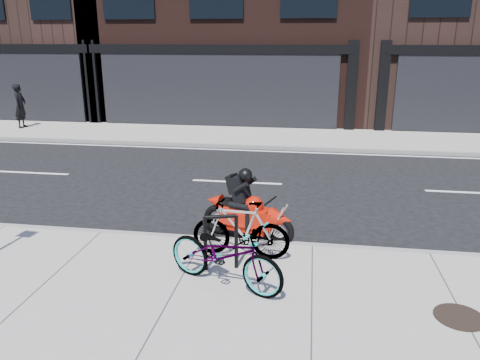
% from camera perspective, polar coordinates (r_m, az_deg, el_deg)
% --- Properties ---
extents(ground, '(120.00, 120.00, 0.00)m').
position_cam_1_polar(ground, '(10.57, -2.09, -3.45)').
color(ground, black).
rests_on(ground, ground).
extents(sidewalk_near, '(60.00, 6.00, 0.13)m').
position_cam_1_polar(sidewalk_near, '(6.25, -11.10, -18.82)').
color(sidewalk_near, gray).
rests_on(sidewalk_near, ground).
extents(sidewalk_far, '(60.00, 3.50, 0.13)m').
position_cam_1_polar(sidewalk_far, '(17.95, 2.51, 5.31)').
color(sidewalk_far, gray).
rests_on(sidewalk_far, ground).
extents(bike_rack, '(0.53, 0.21, 0.92)m').
position_cam_1_polar(bike_rack, '(7.42, -2.35, -7.01)').
color(bike_rack, black).
rests_on(bike_rack, sidewalk_near).
extents(bicycle_front, '(2.05, 1.37, 1.02)m').
position_cam_1_polar(bicycle_front, '(6.96, -1.83, -9.01)').
color(bicycle_front, gray).
rests_on(bicycle_front, sidewalk_near).
extents(bicycle_rear, '(1.69, 0.57, 1.00)m').
position_cam_1_polar(bicycle_rear, '(7.84, 0.07, -6.00)').
color(bicycle_rear, gray).
rests_on(bicycle_rear, sidewalk_near).
extents(motorcycle, '(1.83, 0.89, 1.41)m').
position_cam_1_polar(motorcycle, '(8.74, 1.38, -3.90)').
color(motorcycle, black).
rests_on(motorcycle, ground).
extents(pedestrian, '(0.50, 0.69, 1.77)m').
position_cam_1_polar(pedestrian, '(21.32, -25.21, 8.17)').
color(pedestrian, black).
rests_on(pedestrian, sidewalk_far).
extents(manhole_cover, '(0.67, 0.67, 0.02)m').
position_cam_1_polar(manhole_cover, '(7.09, 25.18, -14.87)').
color(manhole_cover, black).
rests_on(manhole_cover, sidewalk_near).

